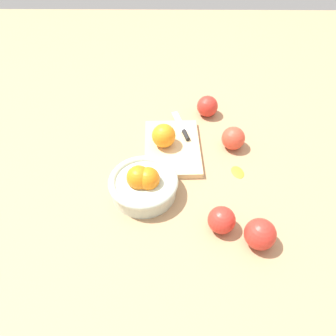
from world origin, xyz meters
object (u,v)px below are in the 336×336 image
Objects in this scene: bowl at (144,184)px; orange_on_board at (164,136)px; knife at (183,129)px; apple_front_left at (222,220)px; apple_front_right_2 at (207,106)px; apple_front_right at (233,138)px; apple_front_left_2 at (260,234)px; cutting_board at (172,148)px.

bowl is 2.60× the size of orange_on_board.
apple_front_left is at bearing -166.23° from knife.
apple_front_right_2 reaches higher than knife.
apple_front_right is (-0.06, -0.16, 0.01)m from knife.
apple_front_left is at bearing -179.86° from apple_front_right_2.
apple_front_right is (0.31, -0.07, 0.00)m from apple_front_left.
knife is at bearing -40.97° from orange_on_board.
apple_front_left is 0.91× the size of apple_front_left_2.
apple_front_right is 0.35m from apple_front_left_2.
orange_on_board is 0.95× the size of apple_front_left_2.
bowl is at bearing 155.77° from knife.
apple_front_left_2 is at bearing -118.24° from bowl.
orange_on_board is 1.00× the size of apple_front_right_2.
apple_front_left_2 reaches higher than apple_front_right_2.
apple_front_right_2 is (0.47, 0.00, 0.00)m from apple_front_left.
cutting_board is 0.40m from apple_front_left_2.
apple_front_left_2 is (-0.33, -0.21, 0.03)m from cutting_board.
apple_front_left_2 is 0.52m from apple_front_right_2.
bowl is 2.61× the size of apple_front_right_2.
apple_front_left_2 is at bearing -144.80° from orange_on_board.
apple_front_left_2 is at bearing -156.47° from knife.
orange_on_board is 1.04× the size of apple_front_left.
bowl reaches higher than knife.
apple_front_left is 0.47m from apple_front_right_2.
bowl is at bearing 150.88° from apple_front_right_2.
apple_front_right is (0.02, -0.19, 0.03)m from cutting_board.
orange_on_board is 0.22m from apple_front_right.
apple_front_left reaches higher than knife.
knife reaches higher than cutting_board.
cutting_board is 0.19m from apple_front_right.
apple_front_left is 0.96× the size of apple_front_right.
bowl reaches higher than orange_on_board.
apple_front_left is at bearing 64.26° from apple_front_left_2.
apple_front_right reaches higher than cutting_board.
apple_front_right_2 is (0.18, -0.15, -0.02)m from orange_on_board.
orange_on_board is (0.00, 0.03, 0.05)m from cutting_board.
apple_front_left is at bearing -119.30° from bowl.
cutting_board is at bearing 23.08° from apple_front_left.
apple_front_left_2 is at bearing -147.55° from cutting_board.
cutting_board is 3.22× the size of apple_front_left_2.
bowl is at bearing 156.05° from cutting_board.
apple_front_right_2 is (0.18, -0.12, 0.03)m from cutting_board.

